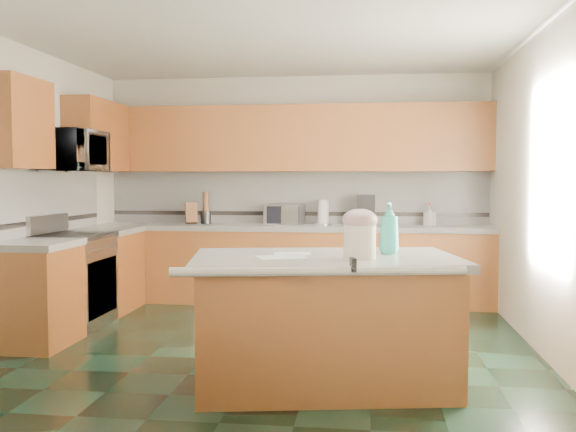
# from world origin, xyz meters

# --- Properties ---
(floor) EXTENTS (4.60, 4.60, 0.00)m
(floor) POSITION_xyz_m (0.00, 0.00, 0.00)
(floor) COLOR black
(floor) RESTS_ON ground
(ceiling) EXTENTS (4.60, 4.60, 0.00)m
(ceiling) POSITION_xyz_m (0.00, 0.00, 2.70)
(ceiling) COLOR white
(ceiling) RESTS_ON ground
(wall_back) EXTENTS (4.60, 0.04, 2.70)m
(wall_back) POSITION_xyz_m (0.00, 2.32, 1.35)
(wall_back) COLOR white
(wall_back) RESTS_ON ground
(wall_front) EXTENTS (4.60, 0.04, 2.70)m
(wall_front) POSITION_xyz_m (0.00, -2.32, 1.35)
(wall_front) COLOR white
(wall_front) RESTS_ON ground
(wall_left) EXTENTS (0.04, 4.60, 2.70)m
(wall_left) POSITION_xyz_m (-2.32, 0.00, 1.35)
(wall_left) COLOR white
(wall_left) RESTS_ON ground
(wall_right) EXTENTS (0.04, 4.60, 2.70)m
(wall_right) POSITION_xyz_m (2.32, 0.00, 1.35)
(wall_right) COLOR white
(wall_right) RESTS_ON ground
(back_base_cab) EXTENTS (4.60, 0.60, 0.86)m
(back_base_cab) POSITION_xyz_m (0.00, 2.00, 0.43)
(back_base_cab) COLOR #592A0E
(back_base_cab) RESTS_ON ground
(back_countertop) EXTENTS (4.60, 0.64, 0.06)m
(back_countertop) POSITION_xyz_m (0.00, 2.00, 0.89)
(back_countertop) COLOR white
(back_countertop) RESTS_ON back_base_cab
(back_upper_cab) EXTENTS (4.60, 0.33, 0.78)m
(back_upper_cab) POSITION_xyz_m (0.00, 2.13, 1.94)
(back_upper_cab) COLOR #592A0E
(back_upper_cab) RESTS_ON wall_back
(back_backsplash) EXTENTS (4.60, 0.02, 0.63)m
(back_backsplash) POSITION_xyz_m (0.00, 2.29, 1.24)
(back_backsplash) COLOR silver
(back_backsplash) RESTS_ON back_countertop
(back_accent_band) EXTENTS (4.60, 0.01, 0.05)m
(back_accent_band) POSITION_xyz_m (0.00, 2.28, 1.04)
(back_accent_band) COLOR black
(back_accent_band) RESTS_ON back_countertop
(left_base_cab_rear) EXTENTS (0.60, 0.82, 0.86)m
(left_base_cab_rear) POSITION_xyz_m (-2.00, 1.29, 0.43)
(left_base_cab_rear) COLOR #592A0E
(left_base_cab_rear) RESTS_ON ground
(left_counter_rear) EXTENTS (0.64, 0.82, 0.06)m
(left_counter_rear) POSITION_xyz_m (-2.00, 1.29, 0.89)
(left_counter_rear) COLOR white
(left_counter_rear) RESTS_ON left_base_cab_rear
(left_base_cab_front) EXTENTS (0.60, 0.72, 0.86)m
(left_base_cab_front) POSITION_xyz_m (-2.00, -0.24, 0.43)
(left_base_cab_front) COLOR #592A0E
(left_base_cab_front) RESTS_ON ground
(left_counter_front) EXTENTS (0.64, 0.72, 0.06)m
(left_counter_front) POSITION_xyz_m (-2.00, -0.24, 0.89)
(left_counter_front) COLOR white
(left_counter_front) RESTS_ON left_base_cab_front
(left_backsplash) EXTENTS (0.02, 2.30, 0.63)m
(left_backsplash) POSITION_xyz_m (-2.29, 0.55, 1.24)
(left_backsplash) COLOR silver
(left_backsplash) RESTS_ON wall_left
(left_accent_band) EXTENTS (0.01, 2.30, 0.05)m
(left_accent_band) POSITION_xyz_m (-2.28, 0.55, 1.04)
(left_accent_band) COLOR black
(left_accent_band) RESTS_ON wall_left
(left_upper_cab_rear) EXTENTS (0.33, 1.09, 0.78)m
(left_upper_cab_rear) POSITION_xyz_m (-2.13, 1.42, 1.94)
(left_upper_cab_rear) COLOR #592A0E
(left_upper_cab_rear) RESTS_ON wall_left
(left_upper_cab_front) EXTENTS (0.33, 0.72, 0.78)m
(left_upper_cab_front) POSITION_xyz_m (-2.13, -0.24, 1.94)
(left_upper_cab_front) COLOR #592A0E
(left_upper_cab_front) RESTS_ON wall_left
(range_body) EXTENTS (0.60, 0.76, 0.88)m
(range_body) POSITION_xyz_m (-2.00, 0.50, 0.44)
(range_body) COLOR #B7B7BC
(range_body) RESTS_ON ground
(range_oven_door) EXTENTS (0.02, 0.68, 0.55)m
(range_oven_door) POSITION_xyz_m (-1.71, 0.50, 0.40)
(range_oven_door) COLOR black
(range_oven_door) RESTS_ON range_body
(range_cooktop) EXTENTS (0.62, 0.78, 0.04)m
(range_cooktop) POSITION_xyz_m (-2.00, 0.50, 0.90)
(range_cooktop) COLOR black
(range_cooktop) RESTS_ON range_body
(range_handle) EXTENTS (0.02, 0.66, 0.02)m
(range_handle) POSITION_xyz_m (-1.68, 0.50, 0.78)
(range_handle) COLOR #B7B7BC
(range_handle) RESTS_ON range_body
(range_backguard) EXTENTS (0.06, 0.76, 0.18)m
(range_backguard) POSITION_xyz_m (-2.26, 0.50, 1.02)
(range_backguard) COLOR #B7B7BC
(range_backguard) RESTS_ON range_body
(microwave) EXTENTS (0.50, 0.73, 0.41)m
(microwave) POSITION_xyz_m (-2.00, 0.50, 1.73)
(microwave) COLOR #B7B7BC
(microwave) RESTS_ON wall_left
(island_base) EXTENTS (1.88, 1.27, 0.86)m
(island_base) POSITION_xyz_m (0.58, -1.00, 0.43)
(island_base) COLOR #592A0E
(island_base) RESTS_ON ground
(island_top) EXTENTS (1.99, 1.39, 0.06)m
(island_top) POSITION_xyz_m (0.58, -1.00, 0.89)
(island_top) COLOR white
(island_top) RESTS_ON island_base
(island_bullnose) EXTENTS (1.82, 0.37, 0.06)m
(island_bullnose) POSITION_xyz_m (0.58, -1.55, 0.89)
(island_bullnose) COLOR white
(island_bullnose) RESTS_ON island_base
(treat_jar) EXTENTS (0.22, 0.22, 0.23)m
(treat_jar) POSITION_xyz_m (0.82, -1.14, 1.03)
(treat_jar) COLOR white
(treat_jar) RESTS_ON island_top
(treat_jar_lid) EXTENTS (0.24, 0.24, 0.15)m
(treat_jar_lid) POSITION_xyz_m (0.82, -1.14, 1.18)
(treat_jar_lid) COLOR #D2A7AB
(treat_jar_lid) RESTS_ON treat_jar
(treat_jar_knob) EXTENTS (0.08, 0.03, 0.03)m
(treat_jar_knob) POSITION_xyz_m (0.82, -1.14, 1.23)
(treat_jar_knob) COLOR tan
(treat_jar_knob) RESTS_ON treat_jar_lid
(treat_jar_knob_end_l) EXTENTS (0.04, 0.04, 0.04)m
(treat_jar_knob_end_l) POSITION_xyz_m (0.78, -1.14, 1.23)
(treat_jar_knob_end_l) COLOR tan
(treat_jar_knob_end_l) RESTS_ON treat_jar_lid
(treat_jar_knob_end_r) EXTENTS (0.04, 0.04, 0.04)m
(treat_jar_knob_end_r) POSITION_xyz_m (0.86, -1.14, 1.23)
(treat_jar_knob_end_r) COLOR tan
(treat_jar_knob_end_r) RESTS_ON treat_jar_lid
(soap_bottle_island) EXTENTS (0.18, 0.18, 0.37)m
(soap_bottle_island) POSITION_xyz_m (1.03, -0.80, 1.11)
(soap_bottle_island) COLOR teal
(soap_bottle_island) RESTS_ON island_top
(paper_sheet_a) EXTENTS (0.38, 0.34, 0.00)m
(paper_sheet_a) POSITION_xyz_m (0.28, -1.13, 0.92)
(paper_sheet_a) COLOR white
(paper_sheet_a) RESTS_ON island_top
(paper_sheet_b) EXTENTS (0.28, 0.22, 0.00)m
(paper_sheet_b) POSITION_xyz_m (0.34, -0.94, 0.92)
(paper_sheet_b) COLOR white
(paper_sheet_b) RESTS_ON island_top
(clamp_body) EXTENTS (0.05, 0.10, 0.08)m
(clamp_body) POSITION_xyz_m (0.79, -1.53, 0.93)
(clamp_body) COLOR black
(clamp_body) RESTS_ON island_top
(clamp_handle) EXTENTS (0.01, 0.07, 0.01)m
(clamp_handle) POSITION_xyz_m (0.79, -1.59, 0.91)
(clamp_handle) COLOR black
(clamp_handle) RESTS_ON island_top
(knife_block) EXTENTS (0.19, 0.22, 0.27)m
(knife_block) POSITION_xyz_m (-1.24, 2.05, 1.04)
(knife_block) COLOR #472814
(knife_block) RESTS_ON back_countertop
(utensil_crock) EXTENTS (0.12, 0.12, 0.16)m
(utensil_crock) POSITION_xyz_m (-1.07, 2.08, 1.00)
(utensil_crock) COLOR black
(utensil_crock) RESTS_ON back_countertop
(utensil_bundle) EXTENTS (0.07, 0.07, 0.23)m
(utensil_bundle) POSITION_xyz_m (-1.07, 2.08, 1.19)
(utensil_bundle) COLOR #472814
(utensil_bundle) RESTS_ON utensil_crock
(toaster_oven) EXTENTS (0.47, 0.37, 0.24)m
(toaster_oven) POSITION_xyz_m (-0.10, 2.05, 1.04)
(toaster_oven) COLOR #B7B7BC
(toaster_oven) RESTS_ON back_countertop
(toaster_oven_door) EXTENTS (0.38, 0.01, 0.20)m
(toaster_oven_door) POSITION_xyz_m (-0.10, 1.91, 1.04)
(toaster_oven_door) COLOR black
(toaster_oven_door) RESTS_ON toaster_oven
(paper_towel) EXTENTS (0.13, 0.13, 0.29)m
(paper_towel) POSITION_xyz_m (0.35, 2.10, 1.07)
(paper_towel) COLOR white
(paper_towel) RESTS_ON back_countertop
(paper_towel_base) EXTENTS (0.20, 0.20, 0.01)m
(paper_towel_base) POSITION_xyz_m (0.35, 2.10, 0.93)
(paper_towel_base) COLOR #B7B7BC
(paper_towel_base) RESTS_ON back_countertop
(water_jug) EXTENTS (0.15, 0.15, 0.24)m
(water_jug) POSITION_xyz_m (0.88, 2.06, 1.04)
(water_jug) COLOR #528DCE
(water_jug) RESTS_ON back_countertop
(water_jug_neck) EXTENTS (0.07, 0.07, 0.03)m
(water_jug_neck) POSITION_xyz_m (0.88, 2.06, 1.18)
(water_jug_neck) COLOR #528DCE
(water_jug_neck) RESTS_ON water_jug
(coffee_maker) EXTENTS (0.21, 0.23, 0.36)m
(coffee_maker) POSITION_xyz_m (0.86, 2.08, 1.10)
(coffee_maker) COLOR black
(coffee_maker) RESTS_ON back_countertop
(coffee_carafe) EXTENTS (0.15, 0.15, 0.15)m
(coffee_carafe) POSITION_xyz_m (0.86, 2.03, 0.99)
(coffee_carafe) COLOR black
(coffee_carafe) RESTS_ON back_countertop
(soap_bottle_back) EXTENTS (0.15, 0.15, 0.23)m
(soap_bottle_back) POSITION_xyz_m (1.59, 2.05, 1.04)
(soap_bottle_back) COLOR white
(soap_bottle_back) RESTS_ON back_countertop
(soap_back_cap) EXTENTS (0.02, 0.02, 0.03)m
(soap_back_cap) POSITION_xyz_m (1.59, 2.05, 1.17)
(soap_back_cap) COLOR red
(soap_back_cap) RESTS_ON soap_bottle_back
(window_light_proxy) EXTENTS (0.02, 1.40, 1.10)m
(window_light_proxy) POSITION_xyz_m (2.29, -0.20, 1.50)
(window_light_proxy) COLOR white
(window_light_proxy) RESTS_ON wall_right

